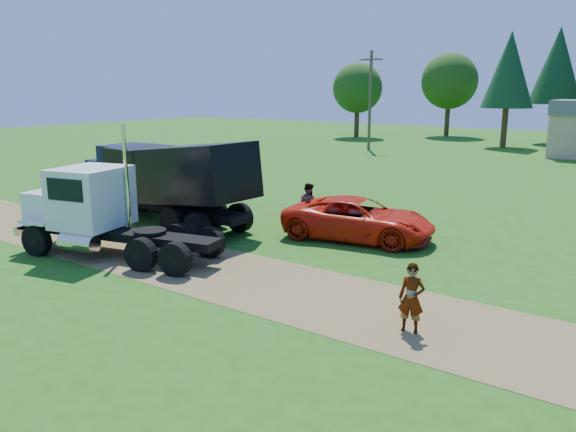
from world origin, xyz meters
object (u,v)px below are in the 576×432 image
Objects in this scene: navy_truck at (138,174)px; orange_pickup at (358,219)px; white_semi_tractor at (94,210)px; black_dump_truck at (172,178)px; spectator_a at (411,298)px.

navy_truck reaches higher than orange_pickup.
white_semi_tractor is at bearing 125.96° from orange_pickup.
navy_truck is 12.28m from orange_pickup.
black_dump_truck reaches higher than orange_pickup.
orange_pickup is at bearing -0.93° from navy_truck.
spectator_a is at bearing -22.73° from navy_truck.
orange_pickup is at bearing 24.04° from black_dump_truck.
spectator_a is (12.29, -3.97, -1.20)m from black_dump_truck.
black_dump_truck is (-0.61, 4.25, 0.52)m from white_semi_tractor.
navy_truck is 4.04× the size of spectator_a.
spectator_a is (11.68, 0.27, -0.69)m from white_semi_tractor.
black_dump_truck reaches higher than spectator_a.
white_semi_tractor is at bearing 172.68° from spectator_a.
white_semi_tractor is 0.88× the size of black_dump_truck.
spectator_a is at bearing -14.57° from black_dump_truck.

